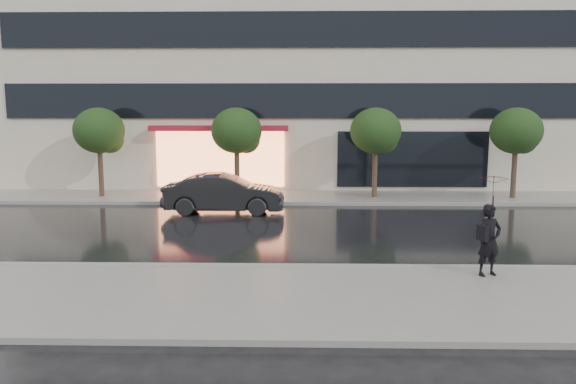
{
  "coord_description": "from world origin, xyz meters",
  "views": [
    {
      "loc": [
        -0.24,
        -14.3,
        3.89
      ],
      "look_at": [
        -0.61,
        2.67,
        1.4
      ],
      "focal_mm": 35.0,
      "sensor_mm": 36.0,
      "label": 1
    }
  ],
  "objects": [
    {
      "name": "pedestrian_with_umbrella",
      "position": [
        4.12,
        -1.69,
        1.65
      ],
      "size": [
        1.21,
        1.22,
        2.33
      ],
      "rotation": [
        0.0,
        0.0,
        0.37
      ],
      "color": "black",
      "rests_on": "sidewalk_near"
    },
    {
      "name": "office_building",
      "position": [
        -0.0,
        17.97,
        9.0
      ],
      "size": [
        30.0,
        12.76,
        18.0
      ],
      "color": "beige",
      "rests_on": "ground"
    },
    {
      "name": "tree_far_west",
      "position": [
        -8.94,
        10.03,
        2.92
      ],
      "size": [
        2.2,
        2.2,
        3.99
      ],
      "color": "#33261C",
      "rests_on": "ground"
    },
    {
      "name": "curb_far",
      "position": [
        0.0,
        8.5,
        0.07
      ],
      "size": [
        60.0,
        0.25,
        0.14
      ],
      "primitive_type": "cube",
      "color": "gray",
      "rests_on": "ground"
    },
    {
      "name": "sidewalk_near",
      "position": [
        0.0,
        -3.25,
        0.06
      ],
      "size": [
        60.0,
        4.5,
        0.12
      ],
      "primitive_type": "cube",
      "color": "slate",
      "rests_on": "ground"
    },
    {
      "name": "tree_mid_west",
      "position": [
        -2.94,
        10.03,
        2.92
      ],
      "size": [
        2.2,
        2.2,
        3.99
      ],
      "color": "#33261C",
      "rests_on": "ground"
    },
    {
      "name": "tree_far_east",
      "position": [
        9.06,
        10.03,
        2.92
      ],
      "size": [
        2.2,
        2.2,
        3.99
      ],
      "color": "#33261C",
      "rests_on": "ground"
    },
    {
      "name": "parked_car",
      "position": [
        -3.12,
        6.67,
        0.75
      ],
      "size": [
        4.55,
        1.63,
        1.49
      ],
      "primitive_type": "imported",
      "rotation": [
        0.0,
        0.0,
        1.58
      ],
      "color": "black",
      "rests_on": "ground"
    },
    {
      "name": "tree_mid_east",
      "position": [
        3.06,
        10.03,
        2.92
      ],
      "size": [
        2.2,
        2.2,
        3.99
      ],
      "color": "#33261C",
      "rests_on": "ground"
    },
    {
      "name": "sidewalk_far",
      "position": [
        0.0,
        10.25,
        0.06
      ],
      "size": [
        60.0,
        3.5,
        0.12
      ],
      "primitive_type": "cube",
      "color": "slate",
      "rests_on": "ground"
    },
    {
      "name": "curb_near",
      "position": [
        0.0,
        -1.0,
        0.07
      ],
      "size": [
        60.0,
        0.25,
        0.14
      ],
      "primitive_type": "cube",
      "color": "gray",
      "rests_on": "ground"
    },
    {
      "name": "ground",
      "position": [
        0.0,
        0.0,
        0.0
      ],
      "size": [
        120.0,
        120.0,
        0.0
      ],
      "primitive_type": "plane",
      "color": "black",
      "rests_on": "ground"
    }
  ]
}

